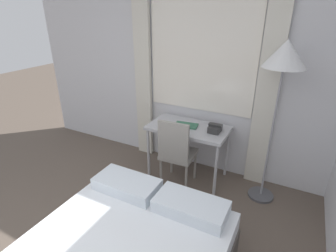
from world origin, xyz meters
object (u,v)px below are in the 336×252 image
(desk_chair, at_px, (177,151))
(telephone, at_px, (215,128))
(book, at_px, (186,125))
(desk, at_px, (188,132))
(standing_lamp, at_px, (284,64))

(desk_chair, relative_size, telephone, 5.15)
(desk_chair, xyz_separation_m, book, (-0.00, 0.29, 0.23))
(desk, height_order, book, book)
(telephone, bearing_deg, book, -179.15)
(desk_chair, height_order, telephone, desk_chair)
(telephone, xyz_separation_m, book, (-0.38, -0.01, -0.03))
(desk, height_order, telephone, telephone)
(desk_chair, bearing_deg, telephone, 34.60)
(desk, bearing_deg, book, 177.74)
(desk, distance_m, telephone, 0.36)
(standing_lamp, relative_size, book, 5.96)
(telephone, distance_m, book, 0.38)
(telephone, height_order, book, telephone)
(desk, xyz_separation_m, standing_lamp, (0.99, -0.01, 0.95))
(standing_lamp, relative_size, telephone, 10.23)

